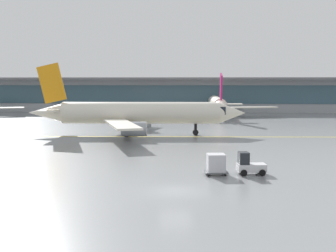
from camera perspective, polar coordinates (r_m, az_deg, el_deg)
The scene contains 7 objects.
ground_plane at distance 34.87m, azimuth 1.01°, elevation -8.45°, with size 400.00×400.00×0.00m, color gray.
taxiway_centreline_stripe at distance 68.55m, azimuth -3.72°, elevation -1.38°, with size 110.00×0.36×0.01m, color yellow.
terminal_concourse at distance 125.28m, azimuth 2.73°, elevation 4.14°, with size 228.64×11.00×9.60m.
gate_airplane_1 at distance 107.87m, azimuth 6.35°, elevation 2.88°, with size 29.17×31.29×10.39m.
taxiing_regional_jet at distance 70.22m, azimuth -3.91°, elevation 1.62°, with size 34.78×32.35×11.53m.
baggage_tug at distance 41.46m, azimuth 10.45°, elevation -4.98°, with size 2.73×1.86×2.10m.
cargo_dolly_lead at distance 40.84m, azimuth 6.24°, elevation -4.86°, with size 2.26×1.81×1.94m.
Camera 1 is at (1.37, -33.76, 8.61)m, focal length 47.05 mm.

